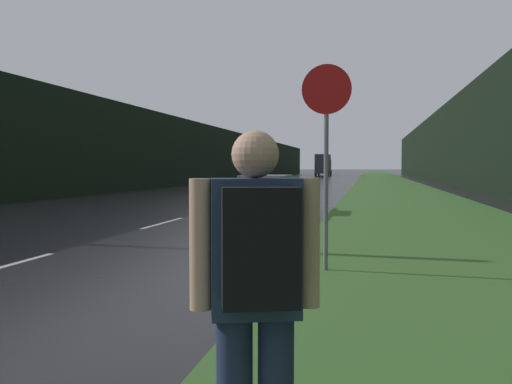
# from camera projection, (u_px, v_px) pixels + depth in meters

# --- Properties ---
(grass_verge) EXTENTS (6.00, 240.00, 0.02)m
(grass_verge) POSITION_uv_depth(u_px,v_px,m) (394.00, 189.00, 37.91)
(grass_verge) COLOR #386028
(grass_verge) RESTS_ON ground_plane
(lane_stripe_c) EXTENTS (0.12, 3.00, 0.01)m
(lane_stripe_c) POSITION_uv_depth(u_px,v_px,m) (163.00, 223.00, 15.24)
(lane_stripe_c) COLOR silver
(lane_stripe_c) RESTS_ON ground_plane
(lane_stripe_d) EXTENTS (0.12, 3.00, 0.01)m
(lane_stripe_d) POSITION_uv_depth(u_px,v_px,m) (227.00, 205.00, 22.08)
(lane_stripe_d) COLOR silver
(lane_stripe_d) RESTS_ON ground_plane
(treeline_far_side) EXTENTS (2.00, 140.00, 5.56)m
(treeline_far_side) POSITION_uv_depth(u_px,v_px,m) (197.00, 154.00, 51.18)
(treeline_far_side) COLOR black
(treeline_far_side) RESTS_ON ground_plane
(treeline_near_side) EXTENTS (2.00, 140.00, 7.31)m
(treeline_near_side) POSITION_uv_depth(u_px,v_px,m) (461.00, 142.00, 46.28)
(treeline_near_side) COLOR black
(treeline_near_side) RESTS_ON ground_plane
(stop_sign) EXTENTS (0.75, 0.07, 3.12)m
(stop_sign) POSITION_uv_depth(u_px,v_px,m) (326.00, 142.00, 8.13)
(stop_sign) COLOR slate
(stop_sign) RESTS_ON ground_plane
(hitchhiker_with_backpack) EXTENTS (0.59, 0.50, 1.76)m
(hitchhiker_with_backpack) POSITION_uv_depth(u_px,v_px,m) (256.00, 293.00, 2.49)
(hitchhiker_with_backpack) COLOR #1E2847
(hitchhiker_with_backpack) RESTS_ON ground_plane
(car_passing_near) EXTENTS (1.95, 4.73, 1.29)m
(car_passing_near) POSITION_uv_depth(u_px,v_px,m) (265.00, 193.00, 18.59)
(car_passing_near) COLOR #9E9EA3
(car_passing_near) RESTS_ON ground_plane
(delivery_truck) EXTENTS (2.42, 8.73, 3.66)m
(delivery_truck) POSITION_uv_depth(u_px,v_px,m) (323.00, 165.00, 94.08)
(delivery_truck) COLOR black
(delivery_truck) RESTS_ON ground_plane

